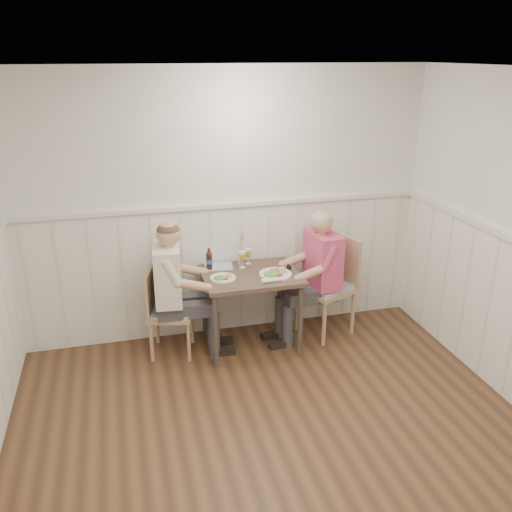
# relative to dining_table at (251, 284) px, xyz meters

# --- Properties ---
(ground_plane) EXTENTS (4.50, 4.50, 0.00)m
(ground_plane) POSITION_rel_dining_table_xyz_m (-0.15, -1.84, -0.65)
(ground_plane) COLOR #432C1E
(room_shell) EXTENTS (4.04, 4.54, 2.60)m
(room_shell) POSITION_rel_dining_table_xyz_m (-0.15, -1.84, 0.87)
(room_shell) COLOR white
(room_shell) RESTS_ON ground
(wainscot) EXTENTS (4.00, 4.49, 1.34)m
(wainscot) POSITION_rel_dining_table_xyz_m (-0.15, -1.15, 0.04)
(wainscot) COLOR white
(wainscot) RESTS_ON ground
(dining_table) EXTENTS (0.90, 0.70, 0.75)m
(dining_table) POSITION_rel_dining_table_xyz_m (0.00, 0.00, 0.00)
(dining_table) COLOR #49392D
(dining_table) RESTS_ON ground
(chair_right) EXTENTS (0.62, 0.62, 0.99)m
(chair_right) POSITION_rel_dining_table_xyz_m (0.84, 0.08, -0.11)
(chair_right) COLOR #A57E61
(chair_right) RESTS_ON ground
(chair_left) EXTENTS (0.48, 0.48, 0.84)m
(chair_left) POSITION_rel_dining_table_xyz_m (-0.80, 0.06, -0.19)
(chair_left) COLOR #A57E61
(chair_left) RESTS_ON ground
(man_in_pink) EXTENTS (0.64, 0.45, 1.33)m
(man_in_pink) POSITION_rel_dining_table_xyz_m (0.68, 0.01, -0.09)
(man_in_pink) COLOR #3F3F47
(man_in_pink) RESTS_ON ground
(diner_cream) EXTENTS (0.64, 0.45, 1.33)m
(diner_cream) POSITION_rel_dining_table_xyz_m (-0.73, 0.02, -0.09)
(diner_cream) COLOR #3F3F47
(diner_cream) RESTS_ON ground
(plate_man) EXTENTS (0.31, 0.31, 0.08)m
(plate_man) POSITION_rel_dining_table_xyz_m (0.21, -0.10, 0.13)
(plate_man) COLOR white
(plate_man) RESTS_ON dining_table
(plate_diner) EXTENTS (0.24, 0.24, 0.06)m
(plate_diner) POSITION_rel_dining_table_xyz_m (-0.29, -0.06, 0.12)
(plate_diner) COLOR white
(plate_diner) RESTS_ON dining_table
(beer_glass_a) EXTENTS (0.06, 0.06, 0.15)m
(beer_glass_a) POSITION_rel_dining_table_xyz_m (0.04, 0.25, 0.21)
(beer_glass_a) COLOR silver
(beer_glass_a) RESTS_ON dining_table
(beer_glass_b) EXTENTS (0.07, 0.07, 0.17)m
(beer_glass_b) POSITION_rel_dining_table_xyz_m (-0.04, 0.17, 0.21)
(beer_glass_b) COLOR silver
(beer_glass_b) RESTS_ON dining_table
(beer_bottle) EXTENTS (0.06, 0.06, 0.21)m
(beer_bottle) POSITION_rel_dining_table_xyz_m (-0.35, 0.20, 0.20)
(beer_bottle) COLOR black
(beer_bottle) RESTS_ON dining_table
(rolled_napkin) EXTENTS (0.19, 0.05, 0.04)m
(rolled_napkin) POSITION_rel_dining_table_xyz_m (0.13, -0.24, 0.12)
(rolled_napkin) COLOR white
(rolled_napkin) RESTS_ON dining_table
(grass_vase) EXTENTS (0.04, 0.04, 0.37)m
(grass_vase) POSITION_rel_dining_table_xyz_m (-0.05, 0.24, 0.27)
(grass_vase) COLOR silver
(grass_vase) RESTS_ON dining_table
(gingham_mat) EXTENTS (0.29, 0.24, 0.01)m
(gingham_mat) POSITION_rel_dining_table_xyz_m (-0.26, 0.25, 0.11)
(gingham_mat) COLOR #6482BA
(gingham_mat) RESTS_ON dining_table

